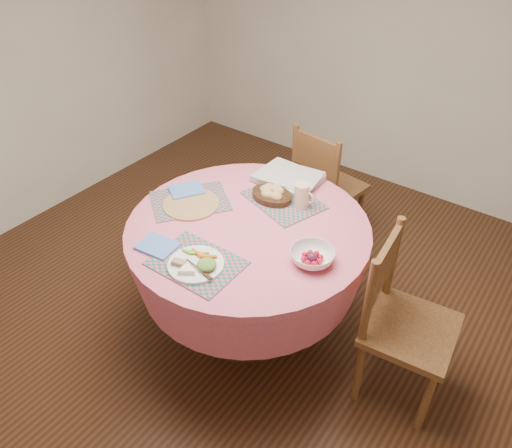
# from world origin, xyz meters

# --- Properties ---
(ground) EXTENTS (4.00, 4.00, 0.00)m
(ground) POSITION_xyz_m (0.00, 0.00, 0.00)
(ground) COLOR #331C0F
(ground) RESTS_ON ground
(room_envelope) EXTENTS (4.01, 4.01, 2.71)m
(room_envelope) POSITION_xyz_m (0.00, 0.00, 1.71)
(room_envelope) COLOR silver
(room_envelope) RESTS_ON ground
(dining_table) EXTENTS (1.24, 1.24, 0.75)m
(dining_table) POSITION_xyz_m (0.00, 0.00, 0.56)
(dining_table) COLOR #DF687A
(dining_table) RESTS_ON ground
(chair_right) EXTENTS (0.45, 0.47, 0.92)m
(chair_right) POSITION_xyz_m (0.82, 0.12, 0.48)
(chair_right) COLOR brown
(chair_right) RESTS_ON ground
(chair_back) EXTENTS (0.47, 0.45, 0.89)m
(chair_back) POSITION_xyz_m (-0.09, 0.97, 0.46)
(chair_back) COLOR brown
(chair_back) RESTS_ON ground
(placemat_front) EXTENTS (0.40, 0.30, 0.01)m
(placemat_front) POSITION_xyz_m (-0.01, -0.37, 0.75)
(placemat_front) COLOR #11635E
(placemat_front) RESTS_ON dining_table
(placemat_left) EXTENTS (0.48, 0.50, 0.01)m
(placemat_left) POSITION_xyz_m (-0.38, -0.01, 0.75)
(placemat_left) COLOR #11635E
(placemat_left) RESTS_ON dining_table
(placemat_back) EXTENTS (0.47, 0.41, 0.01)m
(placemat_back) POSITION_xyz_m (0.02, 0.29, 0.75)
(placemat_back) COLOR #11635E
(placemat_back) RESTS_ON dining_table
(wicker_trivet) EXTENTS (0.30, 0.30, 0.01)m
(wicker_trivet) POSITION_xyz_m (-0.35, -0.04, 0.76)
(wicker_trivet) COLOR brown
(wicker_trivet) RESTS_ON dining_table
(napkin_near) EXTENTS (0.19, 0.16, 0.01)m
(napkin_near) POSITION_xyz_m (-0.24, -0.39, 0.76)
(napkin_near) COLOR #5077CE
(napkin_near) RESTS_ON dining_table
(napkin_far) EXTENTS (0.21, 0.23, 0.01)m
(napkin_far) POSITION_xyz_m (-0.46, 0.04, 0.76)
(napkin_far) COLOR #5077CE
(napkin_far) RESTS_ON placemat_left
(dinner_plate) EXTENTS (0.26, 0.26, 0.05)m
(dinner_plate) POSITION_xyz_m (0.00, -0.39, 0.77)
(dinner_plate) COLOR white
(dinner_plate) RESTS_ON placemat_front
(bread_bowl) EXTENTS (0.23, 0.23, 0.08)m
(bread_bowl) POSITION_xyz_m (-0.04, 0.26, 0.79)
(bread_bowl) COLOR black
(bread_bowl) RESTS_ON placemat_back
(latte_mug) EXTENTS (0.12, 0.08, 0.13)m
(latte_mug) POSITION_xyz_m (0.13, 0.30, 0.82)
(latte_mug) COLOR beige
(latte_mug) RESTS_ON placemat_back
(fruit_bowl) EXTENTS (0.21, 0.21, 0.06)m
(fruit_bowl) POSITION_xyz_m (0.40, -0.05, 0.78)
(fruit_bowl) COLOR white
(fruit_bowl) RESTS_ON dining_table
(newspaper_stack) EXTENTS (0.37, 0.29, 0.04)m
(newspaper_stack) POSITION_xyz_m (-0.06, 0.47, 0.78)
(newspaper_stack) COLOR silver
(newspaper_stack) RESTS_ON dining_table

